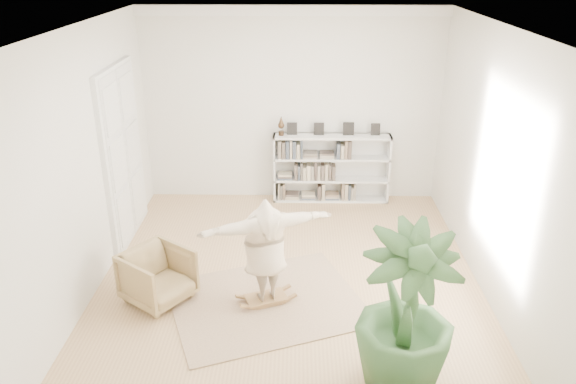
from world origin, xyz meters
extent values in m
plane|color=tan|center=(0.00, 0.00, 0.00)|extent=(6.00, 6.00, 0.00)
plane|color=silver|center=(0.00, 3.00, 1.80)|extent=(5.50, 0.00, 5.50)
plane|color=silver|center=(0.00, -3.00, 1.80)|extent=(5.50, 0.00, 5.50)
plane|color=silver|center=(-2.75, 0.00, 1.80)|extent=(0.00, 6.00, 6.00)
plane|color=silver|center=(2.75, 0.00, 1.80)|extent=(0.00, 6.00, 6.00)
plane|color=white|center=(0.00, 0.00, 3.60)|extent=(6.00, 6.00, 0.00)
cube|color=white|center=(0.00, 2.94, 3.51)|extent=(5.50, 0.12, 0.18)
cube|color=white|center=(-2.71, 1.30, 1.40)|extent=(0.08, 1.78, 2.92)
cube|color=silver|center=(-2.69, 0.90, 1.40)|extent=(0.06, 0.78, 2.80)
cube|color=silver|center=(-2.69, 1.70, 1.40)|extent=(0.06, 0.78, 2.80)
cube|color=silver|center=(-0.33, 2.81, 0.65)|extent=(0.04, 0.35, 1.30)
cube|color=silver|center=(1.83, 2.81, 0.65)|extent=(0.04, 0.35, 1.30)
cube|color=silver|center=(0.75, 2.96, 0.65)|extent=(2.20, 0.04, 1.30)
cube|color=silver|center=(0.75, 2.81, 0.02)|extent=(2.20, 0.35, 0.04)
cube|color=silver|center=(0.75, 2.81, 0.43)|extent=(2.20, 0.35, 0.04)
cube|color=silver|center=(0.75, 2.81, 0.86)|extent=(2.20, 0.35, 0.04)
cube|color=silver|center=(0.75, 2.81, 1.28)|extent=(2.20, 0.35, 0.04)
cube|color=black|center=(0.00, 2.85, 1.42)|extent=(0.18, 0.07, 0.24)
cube|color=black|center=(0.50, 2.85, 1.42)|extent=(0.18, 0.07, 0.24)
cube|color=black|center=(1.05, 2.85, 1.42)|extent=(0.18, 0.07, 0.24)
cube|color=black|center=(1.55, 2.85, 1.42)|extent=(0.18, 0.07, 0.24)
imported|color=tan|center=(-1.79, -0.65, 0.37)|extent=(1.14, 1.13, 0.75)
cube|color=tan|center=(-0.31, -0.70, 0.01)|extent=(3.05, 2.76, 0.02)
cube|color=olive|center=(-0.31, -0.70, 0.08)|extent=(0.63, 0.50, 0.03)
cube|color=olive|center=(-0.31, -0.70, 0.04)|extent=(0.37, 0.18, 0.04)
cube|color=olive|center=(-0.31, -0.70, 0.04)|extent=(0.37, 0.18, 0.04)
cube|color=olive|center=(-0.31, -0.70, 0.08)|extent=(0.22, 0.13, 0.11)
cube|color=olive|center=(-0.31, -0.70, 0.08)|extent=(0.22, 0.13, 0.11)
imported|color=beige|center=(-0.31, -0.70, 0.87)|extent=(1.86, 1.10, 1.47)
imported|color=#33592C|center=(1.26, -2.23, 0.95)|extent=(1.20, 1.20, 1.91)
camera|label=1|loc=(0.11, -7.17, 4.45)|focal=35.00mm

